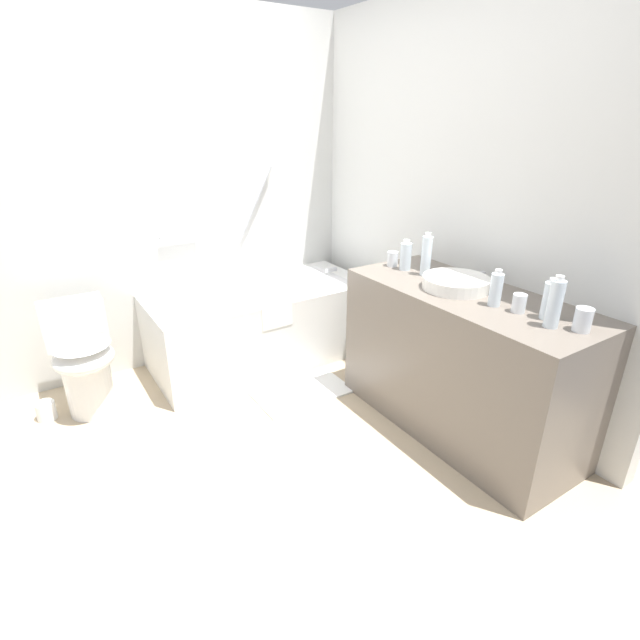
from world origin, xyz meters
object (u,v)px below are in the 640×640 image
at_px(bath_mat, 302,392).
at_px(water_bottle_1, 426,255).
at_px(drinking_glass_2, 393,259).
at_px(toilet, 83,359).
at_px(water_bottle_2, 550,300).
at_px(sink_faucet, 481,277).
at_px(water_bottle_0, 555,303).
at_px(water_bottle_3, 496,289).
at_px(sink_basin, 456,283).
at_px(toilet_paper_roll, 46,411).
at_px(bathtub, 261,322).
at_px(water_bottle_4, 406,256).
at_px(drinking_glass_0, 583,320).
at_px(drinking_glass_1, 519,303).

bearing_deg(bath_mat, water_bottle_1, -36.11).
relative_size(water_bottle_1, drinking_glass_2, 2.78).
distance_m(toilet, water_bottle_2, 2.57).
xyz_separation_m(sink_faucet, water_bottle_1, (-0.17, 0.26, 0.09)).
height_order(water_bottle_1, drinking_glass_2, water_bottle_1).
height_order(sink_faucet, water_bottle_0, water_bottle_0).
bearing_deg(sink_faucet, water_bottle_3, -130.39).
height_order(sink_basin, water_bottle_2, water_bottle_2).
distance_m(sink_faucet, water_bottle_3, 0.36).
relative_size(toilet, sink_faucet, 4.46).
bearing_deg(sink_faucet, toilet_paper_roll, 150.05).
xyz_separation_m(water_bottle_0, water_bottle_1, (0.06, 0.84, 0.01)).
xyz_separation_m(bathtub, water_bottle_0, (0.52, -1.85, 0.64)).
bearing_deg(bath_mat, water_bottle_4, -26.88).
bearing_deg(sink_basin, water_bottle_1, 83.71).
xyz_separation_m(water_bottle_0, drinking_glass_2, (0.02, 1.08, -0.07)).
bearing_deg(drinking_glass_0, water_bottle_1, 90.62).
relative_size(sink_faucet, toilet_paper_roll, 1.38).
relative_size(bathtub, toilet_paper_roll, 14.18).
xyz_separation_m(water_bottle_2, toilet_paper_roll, (-2.04, 1.78, -0.86)).
height_order(bathtub, toilet, bathtub).
bearing_deg(sink_basin, drinking_glass_0, -86.68).
bearing_deg(sink_basin, water_bottle_3, -96.23).
relative_size(drinking_glass_0, bath_mat, 0.17).
height_order(water_bottle_4, drinking_glass_2, water_bottle_4).
height_order(drinking_glass_0, toilet_paper_roll, drinking_glass_0).
height_order(water_bottle_3, drinking_glass_2, water_bottle_3).
distance_m(sink_basin, drinking_glass_0, 0.68).
relative_size(bath_mat, toilet_paper_roll, 5.53).
xyz_separation_m(water_bottle_1, water_bottle_4, (-0.02, 0.14, -0.03)).
distance_m(sink_faucet, drinking_glass_1, 0.44).
bearing_deg(water_bottle_4, drinking_glass_0, -88.22).
bearing_deg(bath_mat, sink_faucet, -42.20).
bearing_deg(bath_mat, toilet_paper_roll, 158.21).
distance_m(sink_faucet, toilet_paper_roll, 2.66).
height_order(water_bottle_4, toilet_paper_roll, water_bottle_4).
bearing_deg(drinking_glass_2, water_bottle_4, -80.93).
bearing_deg(water_bottle_3, drinking_glass_2, 88.55).
xyz_separation_m(sink_basin, water_bottle_1, (0.03, 0.26, 0.08)).
relative_size(sink_basin, water_bottle_0, 1.50).
bearing_deg(bath_mat, drinking_glass_1, -62.72).
distance_m(sink_faucet, drinking_glass_2, 0.55).
relative_size(sink_faucet, water_bottle_2, 0.79).
relative_size(bathtub, water_bottle_2, 8.12).
height_order(water_bottle_0, toilet_paper_roll, water_bottle_0).
bearing_deg(drinking_glass_1, toilet, 136.74).
height_order(toilet, drinking_glass_2, drinking_glass_2).
bearing_deg(drinking_glass_1, bath_mat, 117.28).
xyz_separation_m(sink_basin, drinking_glass_2, (-0.01, 0.50, 0.01)).
relative_size(bathtub, water_bottle_1, 6.27).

